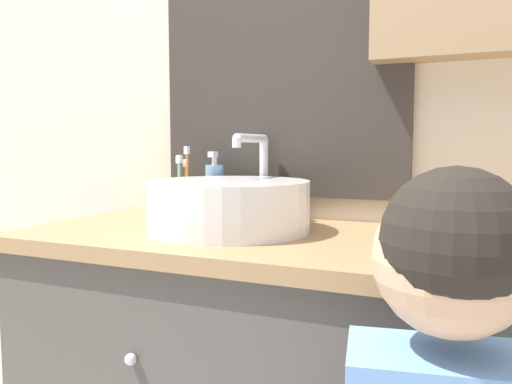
# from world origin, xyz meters

# --- Properties ---
(wall_back) EXTENTS (3.20, 0.18, 2.50)m
(wall_back) POSITION_xyz_m (0.02, 0.62, 1.28)
(wall_back) COLOR beige
(wall_back) RESTS_ON ground_plane
(sink_basin) EXTENTS (0.38, 0.43, 0.23)m
(sink_basin) POSITION_xyz_m (-0.24, 0.33, 0.85)
(sink_basin) COLOR white
(sink_basin) RESTS_ON vanity_counter
(toothbrush_holder) EXTENTS (0.08, 0.08, 0.20)m
(toothbrush_holder) POSITION_xyz_m (-0.46, 0.50, 0.84)
(toothbrush_holder) COLOR beige
(toothbrush_holder) RESTS_ON vanity_counter
(soap_dispenser) EXTENTS (0.05, 0.05, 0.18)m
(soap_dispenser) POSITION_xyz_m (-0.37, 0.52, 0.87)
(soap_dispenser) COLOR #6B93B2
(soap_dispenser) RESTS_ON vanity_counter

